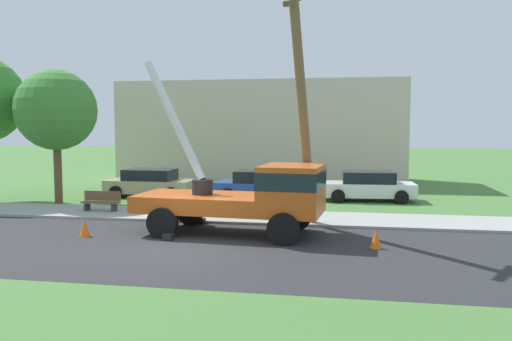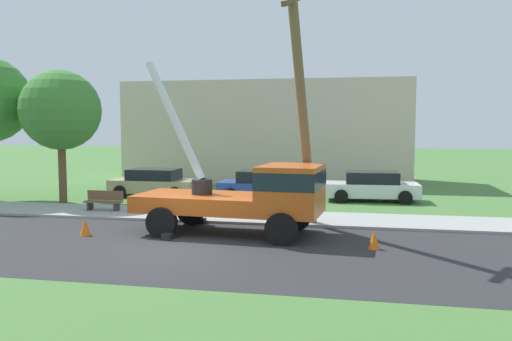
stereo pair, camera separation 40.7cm
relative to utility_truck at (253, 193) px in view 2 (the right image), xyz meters
name	(u,v)px [view 2 (the right image)]	position (x,y,z in m)	size (l,w,h in m)	color
ground_plane	(256,195)	(-1.88, 9.85, -1.41)	(120.00, 120.00, 0.00)	#477538
road_asphalt	(176,247)	(-1.88, -2.15, -1.40)	(80.00, 7.60, 0.01)	#2B2B2D
sidewalk_strip	(222,216)	(-1.88, 3.11, -1.36)	(80.00, 2.92, 0.10)	#9E9E99
utility_truck	(253,193)	(0.00, 0.00, 0.00)	(6.74, 3.25, 5.98)	#C65119
leaning_utility_pole	(302,102)	(1.52, 0.71, 2.99)	(0.89, 3.62, 8.60)	brown
traffic_cone_ahead	(374,240)	(3.90, -1.25, -1.13)	(0.36, 0.36, 0.56)	orange
traffic_cone_behind	(85,227)	(-5.40, -1.19, -1.13)	(0.36, 0.36, 0.56)	orange
traffic_cone_curbside	(281,221)	(0.76, 1.15, -1.13)	(0.36, 0.36, 0.56)	orange
parked_sedan_tan	(154,183)	(-6.85, 8.20, -0.70)	(4.42, 2.05, 1.42)	tan
parked_sedan_blue	(264,185)	(-1.12, 8.19, -0.70)	(4.44, 2.09, 1.42)	#263F99
parked_sedan_white	(372,186)	(4.02, 8.76, -0.70)	(4.50, 2.18, 1.42)	silver
park_bench	(104,201)	(-7.01, 3.18, -0.95)	(1.60, 0.45, 0.90)	brown
roadside_tree_far	(61,111)	(-10.22, 5.33, 2.91)	(3.70, 3.70, 6.19)	brown
lowrise_building_backdrop	(268,132)	(-2.51, 17.11, 1.79)	(18.00, 6.00, 6.40)	beige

